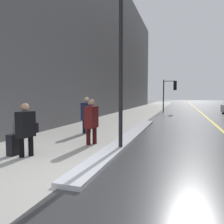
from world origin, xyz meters
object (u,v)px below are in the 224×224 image
(pedestrian_with_shoulder_bag, at_px, (26,127))
(traffic_light_near, at_px, (171,89))
(pedestrian_trailing, at_px, (87,113))
(rolling_suitcase, at_px, (14,145))
(pedestrian_in_glasses, at_px, (91,120))
(lamp_post, at_px, (121,41))

(pedestrian_with_shoulder_bag, bearing_deg, traffic_light_near, 175.27)
(traffic_light_near, bearing_deg, pedestrian_trailing, -98.70)
(pedestrian_trailing, relative_size, rolling_suitcase, 1.69)
(pedestrian_in_glasses, relative_size, pedestrian_trailing, 0.96)
(pedestrian_with_shoulder_bag, height_order, pedestrian_in_glasses, pedestrian_in_glasses)
(rolling_suitcase, bearing_deg, traffic_light_near, 173.88)
(traffic_light_near, bearing_deg, lamp_post, -88.83)
(pedestrian_in_glasses, height_order, rolling_suitcase, pedestrian_in_glasses)
(pedestrian_trailing, bearing_deg, rolling_suitcase, -1.21)
(pedestrian_in_glasses, bearing_deg, traffic_light_near, 178.07)
(pedestrian_in_glasses, distance_m, rolling_suitcase, 2.51)
(pedestrian_in_glasses, bearing_deg, lamp_post, 74.00)
(pedestrian_with_shoulder_bag, relative_size, pedestrian_in_glasses, 0.95)
(lamp_post, distance_m, pedestrian_trailing, 4.13)
(lamp_post, distance_m, pedestrian_with_shoulder_bag, 3.64)
(traffic_light_near, xyz_separation_m, rolling_suitcase, (-3.46, -17.46, -2.03))
(pedestrian_trailing, bearing_deg, lamp_post, 46.98)
(lamp_post, relative_size, pedestrian_trailing, 3.45)
(pedestrian_with_shoulder_bag, distance_m, pedestrian_trailing, 3.98)
(lamp_post, height_order, pedestrian_with_shoulder_bag, lamp_post)
(pedestrian_with_shoulder_bag, relative_size, pedestrian_trailing, 0.92)
(lamp_post, xyz_separation_m, pedestrian_trailing, (-2.25, 2.51, -2.38))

